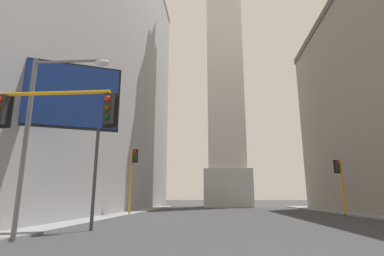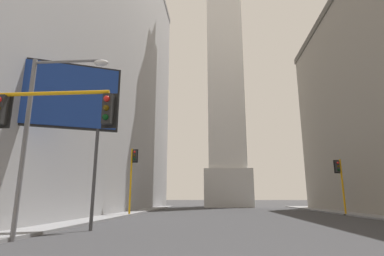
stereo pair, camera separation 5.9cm
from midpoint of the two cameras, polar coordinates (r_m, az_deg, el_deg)
sidewalk_left at (r=23.79m, az=-22.56°, el=-15.96°), size 5.00×69.82×0.15m
building_left at (r=42.02m, az=-24.22°, el=15.48°), size 18.55×58.76×41.88m
obelisk at (r=62.38m, az=6.09°, el=14.30°), size 8.35×8.35×63.65m
traffic_light_mid_right at (r=33.15m, az=26.35°, el=-8.51°), size 0.78×0.50×5.35m
traffic_light_near_left at (r=12.30m, az=-28.08°, el=0.43°), size 4.86×0.50×5.53m
traffic_light_mid_left at (r=29.89m, az=-11.32°, el=-8.01°), size 0.76×0.52×6.35m
street_lamp at (r=14.15m, az=-26.86°, el=1.13°), size 3.45×0.36×7.66m
billboard_sign at (r=17.77m, az=-24.24°, el=5.34°), size 5.97×2.78×8.98m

